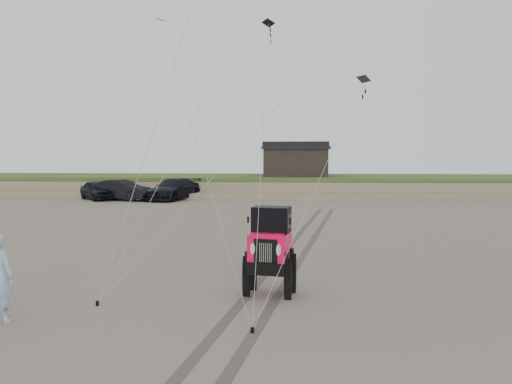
% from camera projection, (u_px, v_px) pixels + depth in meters
% --- Properties ---
extents(ground, '(160.00, 160.00, 0.00)m').
position_uv_depth(ground, '(216.00, 309.00, 11.98)').
color(ground, '#6B6054').
rests_on(ground, ground).
extents(dune_ridge, '(160.00, 14.25, 1.73)m').
position_uv_depth(dune_ridge, '(275.00, 185.00, 49.22)').
color(dune_ridge, '#7A6B54').
rests_on(dune_ridge, ground).
extents(cabin, '(6.40, 5.40, 3.35)m').
position_uv_depth(cabin, '(296.00, 161.00, 48.39)').
color(cabin, black).
rests_on(cabin, dune_ridge).
extents(truck_a, '(4.52, 4.85, 1.62)m').
position_uv_depth(truck_a, '(98.00, 190.00, 41.94)').
color(truck_a, black).
rests_on(truck_a, ground).
extents(truck_b, '(5.52, 3.19, 1.72)m').
position_uv_depth(truck_b, '(122.00, 190.00, 41.25)').
color(truck_b, black).
rests_on(truck_b, ground).
extents(truck_c, '(4.15, 6.63, 1.79)m').
position_uv_depth(truck_c, '(174.00, 189.00, 41.84)').
color(truck_c, black).
rests_on(truck_c, ground).
extents(jeep, '(3.00, 5.30, 1.86)m').
position_uv_depth(jeep, '(270.00, 260.00, 13.09)').
color(jeep, '#FB0B48').
rests_on(jeep, ground).
extents(stake_main, '(0.08, 0.08, 0.12)m').
position_uv_depth(stake_main, '(97.00, 303.00, 12.20)').
color(stake_main, black).
rests_on(stake_main, ground).
extents(stake_aux, '(0.08, 0.08, 0.12)m').
position_uv_depth(stake_aux, '(252.00, 330.00, 10.31)').
color(stake_aux, black).
rests_on(stake_aux, ground).
extents(tire_tracks, '(5.22, 29.74, 0.01)m').
position_uv_depth(tire_tracks, '(297.00, 248.00, 19.78)').
color(tire_tracks, '#4C443D').
rests_on(tire_tracks, ground).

